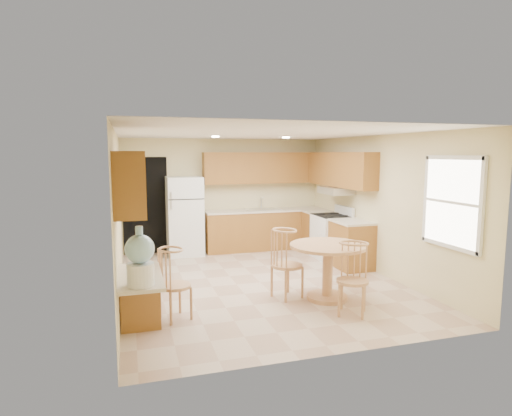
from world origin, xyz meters
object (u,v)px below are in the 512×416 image
object	(u,v)px
refrigerator	(185,216)
stove	(332,236)
dining_table	(328,263)
chair_desk	(176,278)
chair_table_a	(290,258)
water_crock	(140,259)
chair_table_b	(356,274)

from	to	relation	value
refrigerator	stove	bearing A→B (deg)	-22.99
dining_table	chair_desk	world-z (taller)	chair_desk
chair_table_a	water_crock	xyz separation A→B (m)	(-2.16, -1.18, 0.43)
refrigerator	chair_table_b	world-z (taller)	refrigerator
stove	water_crock	bearing A→B (deg)	-139.94
stove	chair_desk	world-z (taller)	stove
stove	chair_table_b	xyz separation A→B (m)	(-1.16, -3.01, 0.13)
dining_table	chair_table_a	distance (m)	0.58
dining_table	water_crock	size ratio (longest dim) A/B	1.76
chair_table_b	water_crock	world-z (taller)	water_crock
dining_table	stove	bearing A→B (deg)	61.92
dining_table	refrigerator	bearing A→B (deg)	115.51
chair_table_a	stove	bearing A→B (deg)	120.60
refrigerator	stove	xyz separation A→B (m)	(2.88, -1.22, -0.37)
dining_table	chair_table_b	size ratio (longest dim) A/B	1.16
refrigerator	chair_desk	world-z (taller)	refrigerator
chair_table_b	chair_desk	distance (m)	2.37
chair_table_b	chair_desk	xyz separation A→B (m)	(-2.31, 0.53, -0.02)
chair_table_a	chair_table_b	xyz separation A→B (m)	(0.60, -0.89, -0.04)
chair_desk	water_crock	world-z (taller)	water_crock
stove	dining_table	distance (m)	2.57
stove	chair_desk	bearing A→B (deg)	-144.42
chair_table_a	water_crock	bearing A→B (deg)	-81.05
stove	water_crock	size ratio (longest dim) A/B	1.69
refrigerator	chair_table_a	world-z (taller)	refrigerator
refrigerator	chair_desk	distance (m)	3.76
chair_table_a	chair_desk	distance (m)	1.75
chair_table_a	chair_table_b	size ratio (longest dim) A/B	1.07
chair_desk	water_crock	bearing A→B (deg)	-51.64
stove	refrigerator	bearing A→B (deg)	157.01
stove	chair_desk	distance (m)	4.27
refrigerator	chair_desk	bearing A→B (deg)	-99.19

